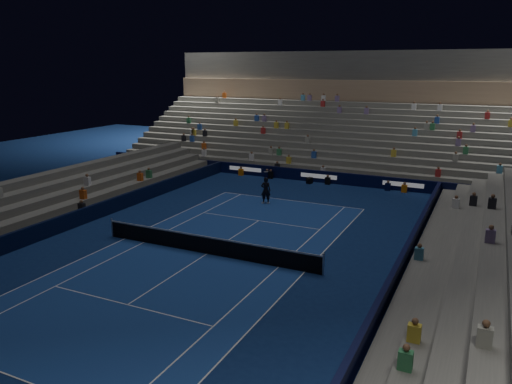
{
  "coord_description": "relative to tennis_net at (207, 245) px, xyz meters",
  "views": [
    {
      "loc": [
        12.93,
        -21.05,
        9.64
      ],
      "look_at": [
        0.0,
        6.0,
        2.0
      ],
      "focal_mm": 34.78,
      "sensor_mm": 36.0,
      "label": 1
    }
  ],
  "objects": [
    {
      "name": "tennis_player",
      "position": [
        -1.31,
        10.37,
        0.47
      ],
      "size": [
        0.8,
        0.61,
        1.96
      ],
      "primitive_type": "imported",
      "rotation": [
        0.0,
        0.0,
        3.35
      ],
      "color": "black",
      "rests_on": "ground"
    },
    {
      "name": "court_surface",
      "position": [
        0.0,
        0.0,
        -0.5
      ],
      "size": [
        10.97,
        23.77,
        0.01
      ],
      "primitive_type": "cube",
      "color": "navy",
      "rests_on": "ground"
    },
    {
      "name": "sponsor_barrier_west",
      "position": [
        -9.7,
        0.0,
        -0.0
      ],
      "size": [
        0.25,
        37.0,
        1.0
      ],
      "primitive_type": "cube",
      "color": "black",
      "rests_on": "ground"
    },
    {
      "name": "tennis_net",
      "position": [
        0.0,
        0.0,
        0.0
      ],
      "size": [
        12.9,
        0.1,
        1.1
      ],
      "color": "#B2B2B7",
      "rests_on": "ground"
    },
    {
      "name": "grandstand_main",
      "position": [
        0.0,
        27.9,
        2.87
      ],
      "size": [
        44.0,
        15.2,
        11.2
      ],
      "color": "slate",
      "rests_on": "ground"
    },
    {
      "name": "grandstand_east",
      "position": [
        13.17,
        0.0,
        0.41
      ],
      "size": [
        5.0,
        37.0,
        2.5
      ],
      "color": "#62625D",
      "rests_on": "ground"
    },
    {
      "name": "broadcast_camera",
      "position": [
        -0.57,
        17.65,
        -0.23
      ],
      "size": [
        0.52,
        0.89,
        0.51
      ],
      "color": "black",
      "rests_on": "ground"
    },
    {
      "name": "ground",
      "position": [
        0.0,
        0.0,
        -0.5
      ],
      "size": [
        90.0,
        90.0,
        0.0
      ],
      "primitive_type": "plane",
      "color": "#0D2051",
      "rests_on": "ground"
    },
    {
      "name": "grandstand_west",
      "position": [
        -13.17,
        0.0,
        0.41
      ],
      "size": [
        5.0,
        37.0,
        2.5
      ],
      "color": "#61615C",
      "rests_on": "ground"
    },
    {
      "name": "sponsor_barrier_far",
      "position": [
        0.0,
        18.5,
        -0.0
      ],
      "size": [
        44.0,
        0.25,
        1.0
      ],
      "primitive_type": "cube",
      "color": "black",
      "rests_on": "ground"
    },
    {
      "name": "sponsor_barrier_east",
      "position": [
        9.7,
        0.0,
        -0.0
      ],
      "size": [
        0.25,
        37.0,
        1.0
      ],
      "primitive_type": "cube",
      "color": "#080C32",
      "rests_on": "ground"
    }
  ]
}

